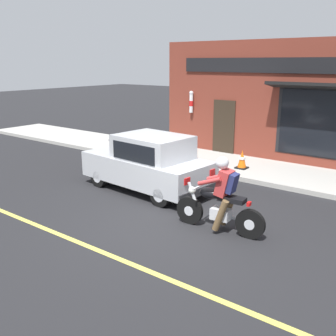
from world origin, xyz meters
TOP-DOWN VIEW (x-y plane):
  - ground_plane at (0.00, 0.00)m, footprint 80.00×80.00m
  - sidewalk_curb at (5.15, 3.00)m, footprint 2.60×22.00m
  - lane_stripe at (-1.80, 3.00)m, footprint 0.12×19.80m
  - storefront_building at (6.68, -0.86)m, footprint 1.25×11.43m
  - motorcycle_with_rider at (0.39, -1.04)m, footprint 0.59×2.02m
  - car_hatchback at (1.58, 1.92)m, footprint 1.92×3.89m
  - traffic_cone at (4.77, 0.69)m, footprint 0.36×0.36m

SIDE VIEW (x-z plane):
  - ground_plane at x=0.00m, z-range 0.00..0.00m
  - lane_stripe at x=-1.80m, z-range 0.00..0.01m
  - sidewalk_curb at x=5.15m, z-range 0.00..0.14m
  - traffic_cone at x=4.77m, z-range 0.13..0.73m
  - motorcycle_with_rider at x=0.39m, z-range -0.13..1.49m
  - car_hatchback at x=1.58m, z-range -0.02..1.55m
  - storefront_building at x=6.68m, z-range 0.01..4.21m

